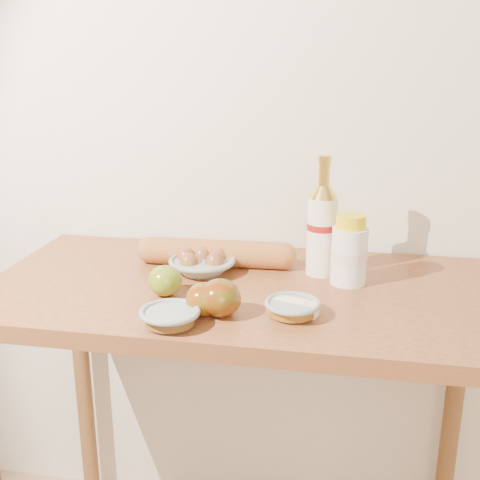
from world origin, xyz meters
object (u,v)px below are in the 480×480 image
Objects in this scene: table at (242,333)px; baguette at (216,253)px; bourbon_bottle at (322,227)px; cream_bottle at (349,252)px; egg_bowl at (202,263)px.

baguette reaches higher than table.
baguette is (-0.09, 0.12, 0.16)m from table.
bourbon_bottle is 1.76× the size of cream_bottle.
bourbon_bottle reaches higher than cream_bottle.
bourbon_bottle is at bearing 32.73° from table.
bourbon_bottle is 0.71× the size of baguette.
baguette is (-0.33, 0.06, -0.04)m from cream_bottle.
table is 7.23× the size of cream_bottle.
baguette is at bearing 151.33° from cream_bottle.
baguette is at bearing 127.24° from table.
cream_bottle reaches higher than baguette.
baguette is at bearing 67.93° from egg_bowl.
egg_bowl is (-0.29, -0.05, -0.09)m from bourbon_bottle.
egg_bowl reaches higher than table.
cream_bottle is at bearing -34.51° from bourbon_bottle.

